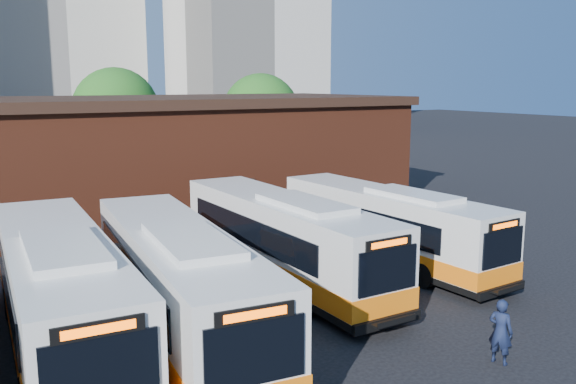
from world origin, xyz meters
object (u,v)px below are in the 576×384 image
bus_midwest (178,287)px  transit_worker (501,331)px  bus_east (387,229)px  bus_mideast (284,242)px  bus_west (60,297)px

bus_midwest → transit_worker: size_ratio=7.11×
bus_east → transit_worker: (-3.27, -8.52, -0.54)m
bus_midwest → transit_worker: (6.58, -5.72, -0.64)m
bus_midwest → bus_east: bus_midwest is taller
bus_midwest → bus_east: (9.85, 2.80, -0.10)m
bus_east → transit_worker: size_ratio=6.64×
transit_worker → bus_east: bearing=-39.8°
bus_midwest → bus_east: size_ratio=1.07×
bus_mideast → transit_worker: (1.51, -8.57, -0.61)m
bus_midwest → bus_east: 10.24m
bus_west → bus_midwest: (3.04, -0.79, -0.01)m
bus_mideast → transit_worker: bus_mideast is taller
bus_midwest → bus_mideast: 5.82m
bus_west → transit_worker: bearing=-31.1°
bus_west → bus_east: 13.05m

